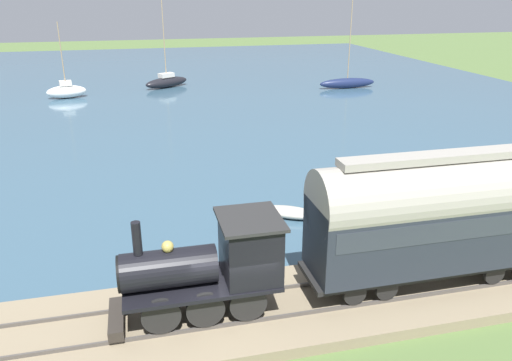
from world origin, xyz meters
name	(u,v)px	position (x,y,z in m)	size (l,w,h in m)	color
ground_plane	(232,321)	(0.00, 0.00, 0.00)	(200.00, 200.00, 0.00)	#516B38
harbor_water	(157,87)	(42.54, 0.00, 0.00)	(80.00, 80.00, 0.01)	#38566B
rail_embankment	(232,315)	(0.03, 0.00, 0.19)	(4.42, 56.00, 0.50)	#84755B
steam_locomotive	(213,261)	(0.03, 0.53, 2.23)	(2.14, 5.30, 3.29)	black
passenger_coach	(437,213)	(0.03, -6.97, 3.04)	(2.31, 8.92, 4.61)	black
sailboat_white	(66,91)	(38.65, 8.96, 0.69)	(2.39, 3.99, 7.18)	white
sailboat_black	(167,81)	(42.10, -1.01, 0.65)	(4.16, 5.32, 9.20)	black
sailboat_navy	(347,83)	(37.04, -19.94, 0.60)	(1.19, 6.32, 9.08)	#192347
rowboat_off_pier	(290,212)	(7.04, -4.13, 0.25)	(2.30, 2.88, 0.48)	#B7B2A3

